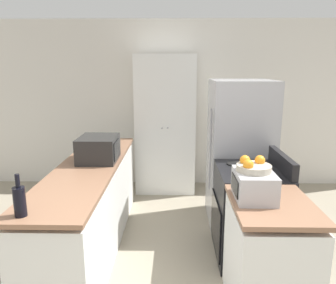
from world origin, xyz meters
TOP-DOWN VIEW (x-y plane):
  - wall_back at (0.00, 3.43)m, footprint 7.00×0.06m
  - counter_left at (-0.81, 1.39)m, footprint 0.60×2.58m
  - counter_right at (0.81, 0.48)m, footprint 0.60×0.76m
  - pantry_cabinet at (-0.07, 3.11)m, footprint 0.89×0.56m
  - stove at (0.83, 1.27)m, footprint 0.66×0.77m
  - refrigerator at (0.86, 2.08)m, footprint 0.74×0.78m
  - microwave at (-0.73, 1.56)m, footprint 0.40×0.46m
  - wine_bottle at (-0.96, 0.22)m, footprint 0.08×0.08m
  - toaster_oven at (0.68, 0.56)m, footprint 0.29×0.37m
  - fruit_bowl at (0.67, 0.58)m, footprint 0.26×0.26m

SIDE VIEW (x-z plane):
  - counter_left at x=-0.81m, z-range -0.02..0.90m
  - counter_right at x=0.81m, z-range -0.02..0.90m
  - stove at x=0.83m, z-range -0.07..1.00m
  - refrigerator at x=0.86m, z-range 0.00..1.74m
  - toaster_oven at x=0.68m, z-range 0.91..1.13m
  - wine_bottle at x=-0.96m, z-range 0.88..1.17m
  - pantry_cabinet at x=-0.07m, z-range 0.00..2.07m
  - microwave at x=-0.73m, z-range 0.91..1.18m
  - fruit_bowl at x=0.67m, z-range 1.11..1.22m
  - wall_back at x=0.00m, z-range 0.00..2.60m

